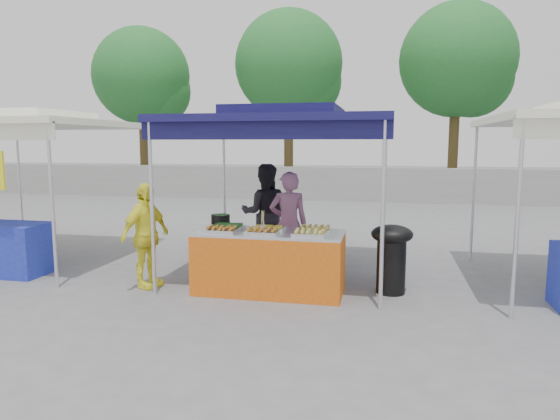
% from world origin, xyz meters
% --- Properties ---
extents(ground_plane, '(80.00, 80.00, 0.00)m').
position_xyz_m(ground_plane, '(0.00, 0.00, 0.00)').
color(ground_plane, slate).
extents(back_wall, '(40.00, 0.25, 1.20)m').
position_xyz_m(back_wall, '(0.00, 11.00, 0.60)').
color(back_wall, gray).
rests_on(back_wall, ground_plane).
extents(main_canopy, '(3.20, 3.20, 2.57)m').
position_xyz_m(main_canopy, '(0.00, 0.97, 2.37)').
color(main_canopy, silver).
rests_on(main_canopy, ground_plane).
extents(neighbor_stall_left, '(3.20, 3.20, 2.57)m').
position_xyz_m(neighbor_stall_left, '(-4.50, 0.57, 1.60)').
color(neighbor_stall_left, silver).
rests_on(neighbor_stall_left, ground_plane).
extents(tree_0, '(3.90, 3.90, 6.70)m').
position_xyz_m(tree_0, '(-8.23, 12.67, 4.58)').
color(tree_0, '#4A3B1C').
rests_on(tree_0, ground_plane).
extents(tree_1, '(4.13, 4.13, 7.10)m').
position_xyz_m(tree_1, '(-2.16, 12.87, 4.86)').
color(tree_1, '#4A3B1C').
rests_on(tree_1, ground_plane).
extents(tree_2, '(4.14, 4.14, 7.11)m').
position_xyz_m(tree_2, '(4.04, 13.13, 4.87)').
color(tree_2, '#4A3B1C').
rests_on(tree_2, ground_plane).
extents(vendor_table, '(2.00, 0.80, 0.85)m').
position_xyz_m(vendor_table, '(0.00, -0.10, 0.43)').
color(vendor_table, '#DD5F14').
rests_on(vendor_table, ground_plane).
extents(food_tray_fl, '(0.42, 0.30, 0.07)m').
position_xyz_m(food_tray_fl, '(-0.60, -0.33, 0.88)').
color(food_tray_fl, white).
rests_on(food_tray_fl, vendor_table).
extents(food_tray_fm, '(0.42, 0.30, 0.07)m').
position_xyz_m(food_tray_fm, '(-0.03, -0.34, 0.88)').
color(food_tray_fm, white).
rests_on(food_tray_fm, vendor_table).
extents(food_tray_fr, '(0.42, 0.30, 0.07)m').
position_xyz_m(food_tray_fr, '(0.58, -0.33, 0.88)').
color(food_tray_fr, white).
rests_on(food_tray_fr, vendor_table).
extents(food_tray_bl, '(0.42, 0.30, 0.07)m').
position_xyz_m(food_tray_bl, '(-0.60, -0.05, 0.88)').
color(food_tray_bl, white).
rests_on(food_tray_bl, vendor_table).
extents(food_tray_bm, '(0.42, 0.30, 0.07)m').
position_xyz_m(food_tray_bm, '(-0.02, -0.04, 0.88)').
color(food_tray_bm, white).
rests_on(food_tray_bm, vendor_table).
extents(food_tray_br, '(0.42, 0.30, 0.07)m').
position_xyz_m(food_tray_br, '(0.61, -0.01, 0.88)').
color(food_tray_br, white).
rests_on(food_tray_br, vendor_table).
extents(cooking_pot, '(0.27, 0.27, 0.16)m').
position_xyz_m(cooking_pot, '(-0.80, 0.24, 0.93)').
color(cooking_pot, black).
rests_on(cooking_pot, vendor_table).
extents(skewer_cup, '(0.09, 0.09, 0.11)m').
position_xyz_m(skewer_cup, '(-0.05, -0.27, 0.91)').
color(skewer_cup, silver).
rests_on(skewer_cup, vendor_table).
extents(wok_burner, '(0.56, 0.56, 0.95)m').
position_xyz_m(wok_burner, '(1.62, 0.24, 0.56)').
color(wok_burner, black).
rests_on(wok_burner, ground_plane).
extents(crate_left, '(0.56, 0.39, 0.33)m').
position_xyz_m(crate_left, '(-0.54, 0.68, 0.17)').
color(crate_left, '#1626B9').
rests_on(crate_left, ground_plane).
extents(crate_right, '(0.45, 0.31, 0.27)m').
position_xyz_m(crate_right, '(0.34, 0.46, 0.13)').
color(crate_right, '#1626B9').
rests_on(crate_right, ground_plane).
extents(crate_stacked, '(0.44, 0.31, 0.27)m').
position_xyz_m(crate_stacked, '(0.34, 0.46, 0.40)').
color(crate_stacked, '#1626B9').
rests_on(crate_stacked, crate_right).
extents(vendor_woman, '(0.67, 0.54, 1.61)m').
position_xyz_m(vendor_woman, '(0.08, 0.85, 0.80)').
color(vendor_woman, '#9D6488').
rests_on(vendor_woman, ground_plane).
extents(helper_man, '(0.95, 0.82, 1.69)m').
position_xyz_m(helper_man, '(-0.49, 1.66, 0.84)').
color(helper_man, '#222228').
rests_on(helper_man, ground_plane).
extents(customer_person, '(0.61, 0.94, 1.48)m').
position_xyz_m(customer_person, '(-1.76, -0.21, 0.74)').
color(customer_person, '#FFF938').
rests_on(customer_person, ground_plane).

